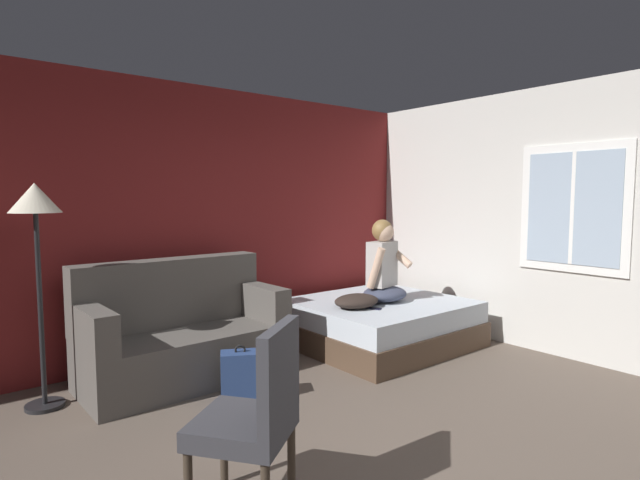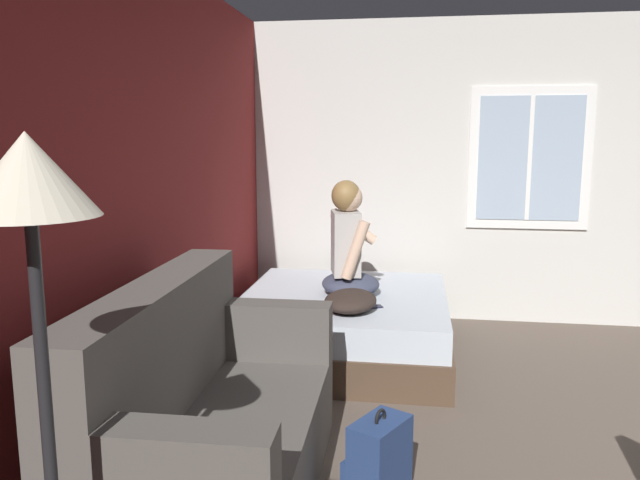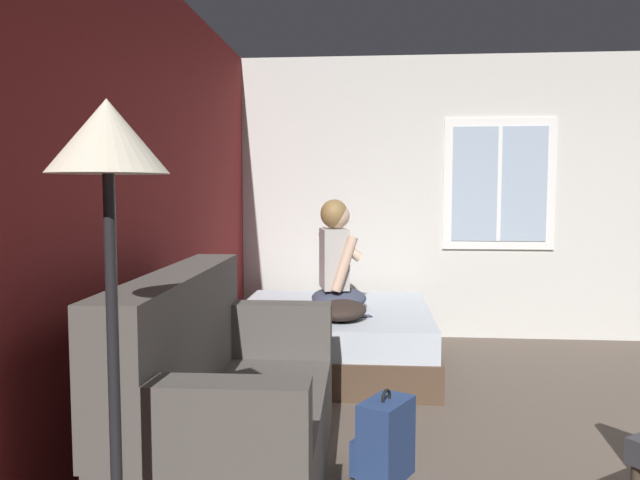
% 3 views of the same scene
% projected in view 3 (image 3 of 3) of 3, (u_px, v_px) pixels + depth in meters
% --- Properties ---
extents(wall_back_accent, '(11.09, 0.16, 2.70)m').
position_uv_depth(wall_back_accent, '(100.00, 206.00, 3.10)').
color(wall_back_accent, maroon).
rests_on(wall_back_accent, ground).
extents(wall_side_with_window, '(0.19, 7.13, 2.70)m').
position_uv_depth(wall_side_with_window, '(539.00, 198.00, 5.96)').
color(wall_side_with_window, silver).
rests_on(wall_side_with_window, ground).
extents(bed, '(1.74, 1.60, 0.48)m').
position_uv_depth(bed, '(333.00, 338.00, 5.04)').
color(bed, '#4C3828').
rests_on(bed, ground).
extents(couch, '(1.72, 0.85, 1.04)m').
position_uv_depth(couch, '(224.00, 407.00, 2.99)').
color(couch, '#514C47').
rests_on(couch, ground).
extents(person_seated, '(0.60, 0.54, 0.88)m').
position_uv_depth(person_seated, '(337.00, 264.00, 5.01)').
color(person_seated, '#383D51').
rests_on(person_seated, bed).
extents(backpack, '(0.35, 0.33, 0.46)m').
position_uv_depth(backpack, '(384.00, 441.00, 3.08)').
color(backpack, navy).
rests_on(backpack, ground).
extents(throw_pillow, '(0.51, 0.40, 0.14)m').
position_uv_depth(throw_pillow, '(342.00, 310.00, 4.57)').
color(throw_pillow, '#2D231E').
rests_on(throw_pillow, bed).
extents(cell_phone, '(0.12, 0.16, 0.01)m').
position_uv_depth(cell_phone, '(362.00, 316.00, 4.66)').
color(cell_phone, black).
rests_on(cell_phone, bed).
extents(floor_lamp, '(0.36, 0.36, 1.70)m').
position_uv_depth(floor_lamp, '(109.00, 191.00, 1.85)').
color(floor_lamp, black).
rests_on(floor_lamp, ground).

